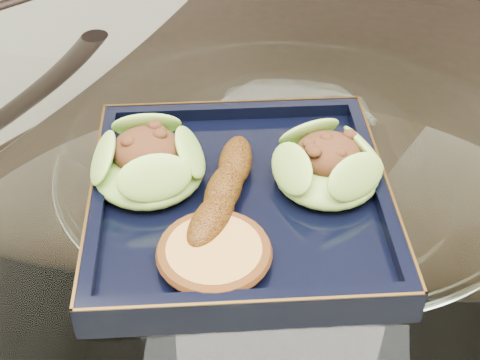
# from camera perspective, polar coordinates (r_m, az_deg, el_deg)

# --- Properties ---
(dining_table) EXTENTS (1.13, 1.13, 0.77)m
(dining_table) POSITION_cam_1_polar(r_m,az_deg,el_deg) (0.77, 3.46, -10.20)
(dining_table) COLOR white
(dining_table) RESTS_ON ground
(dining_chair) EXTENTS (0.53, 0.53, 1.03)m
(dining_chair) POSITION_cam_1_polar(r_m,az_deg,el_deg) (1.12, 7.49, 6.97)
(dining_chair) COLOR black
(dining_chair) RESTS_ON ground
(navy_plate) EXTENTS (0.32, 0.32, 0.02)m
(navy_plate) POSITION_cam_1_polar(r_m,az_deg,el_deg) (0.62, 0.00, -2.11)
(navy_plate) COLOR black
(navy_plate) RESTS_ON dining_table
(lettuce_wrap_left) EXTENTS (0.11, 0.11, 0.04)m
(lettuce_wrap_left) POSITION_cam_1_polar(r_m,az_deg,el_deg) (0.62, -7.85, 1.27)
(lettuce_wrap_left) COLOR #6B9E2E
(lettuce_wrap_left) RESTS_ON navy_plate
(lettuce_wrap_right) EXTENTS (0.12, 0.12, 0.04)m
(lettuce_wrap_right) POSITION_cam_1_polar(r_m,az_deg,el_deg) (0.62, 7.44, 1.02)
(lettuce_wrap_right) COLOR #5B912A
(lettuce_wrap_right) RESTS_ON navy_plate
(roasted_plantain) EXTENTS (0.05, 0.15, 0.03)m
(roasted_plantain) POSITION_cam_1_polar(r_m,az_deg,el_deg) (0.60, -1.39, -0.82)
(roasted_plantain) COLOR #5F340A
(roasted_plantain) RESTS_ON navy_plate
(crumb_patty) EXTENTS (0.11, 0.11, 0.02)m
(crumb_patty) POSITION_cam_1_polar(r_m,az_deg,el_deg) (0.55, -2.22, -6.35)
(crumb_patty) COLOR #BB8E3E
(crumb_patty) RESTS_ON navy_plate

